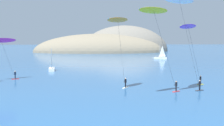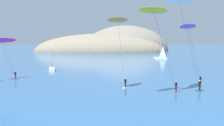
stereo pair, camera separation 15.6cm
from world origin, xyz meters
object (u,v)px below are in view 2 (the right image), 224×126
object	(u,v)px
kitesurfer_white	(181,7)
kitesurfer_magenta	(2,43)
kitesurfer_orange	(118,25)
sailboat_near	(52,68)
sailboat_far	(160,57)
kitesurfer_yellow	(155,17)
kitesurfer_purple	(189,31)

from	to	relation	value
kitesurfer_white	kitesurfer_magenta	size ratio (longest dim) A/B	1.70
kitesurfer_orange	kitesurfer_white	distance (m)	10.06
kitesurfer_white	kitesurfer_magenta	distance (m)	34.89
sailboat_near	kitesurfer_white	xyz separation A→B (m)	(23.66, -31.48, 12.30)
sailboat_far	sailboat_near	bearing A→B (deg)	-135.30
sailboat_near	kitesurfer_yellow	world-z (taller)	kitesurfer_yellow
sailboat_far	kitesurfer_orange	xyz separation A→B (m)	(-21.50, -63.25, 9.88)
kitesurfer_orange	kitesurfer_white	xyz separation A→B (m)	(8.80, -4.22, 2.42)
kitesurfer_white	kitesurfer_magenta	bearing A→B (deg)	153.24
kitesurfer_yellow	kitesurfer_purple	bearing A→B (deg)	36.28
sailboat_near	kitesurfer_white	distance (m)	41.26
sailboat_far	kitesurfer_magenta	bearing A→B (deg)	-129.91
sailboat_far	kitesurfer_purple	distance (m)	64.78
sailboat_near	sailboat_far	distance (m)	51.17
sailboat_far	kitesurfer_purple	size ratio (longest dim) A/B	0.56
kitesurfer_magenta	kitesurfer_yellow	world-z (taller)	kitesurfer_yellow
kitesurfer_magenta	kitesurfer_purple	size ratio (longest dim) A/B	0.79
kitesurfer_orange	kitesurfer_magenta	xyz separation A→B (m)	(-21.96, 11.29, -3.10)
kitesurfer_purple	kitesurfer_yellow	size ratio (longest dim) A/B	0.83
kitesurfer_white	kitesurfer_magenta	world-z (taller)	kitesurfer_white
kitesurfer_white	kitesurfer_yellow	distance (m)	4.24
kitesurfer_magenta	kitesurfer_white	bearing A→B (deg)	-26.76
sailboat_near	kitesurfer_magenta	distance (m)	18.75
kitesurfer_magenta	kitesurfer_purple	xyz separation A→B (m)	(33.42, -11.41, 2.15)
kitesurfer_white	kitesurfer_yellow	xyz separation A→B (m)	(-3.91, -0.72, -1.48)
kitesurfer_orange	kitesurfer_magenta	world-z (taller)	kitesurfer_orange
kitesurfer_purple	sailboat_near	bearing A→B (deg)	133.87
kitesurfer_magenta	sailboat_far	bearing A→B (deg)	50.09
sailboat_near	kitesurfer_orange	bearing A→B (deg)	-61.40
kitesurfer_orange	kitesurfer_yellow	distance (m)	7.02
kitesurfer_white	kitesurfer_purple	bearing A→B (deg)	57.00
kitesurfer_magenta	kitesurfer_orange	bearing A→B (deg)	-27.20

